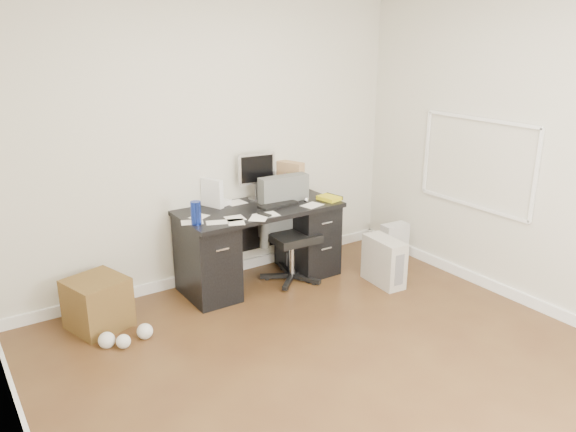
% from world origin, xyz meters
% --- Properties ---
extents(ground, '(4.00, 4.00, 0.00)m').
position_xyz_m(ground, '(0.00, 0.00, 0.00)').
color(ground, '#472A16').
rests_on(ground, ground).
extents(room_shell, '(4.02, 4.02, 2.71)m').
position_xyz_m(room_shell, '(0.03, 0.03, 1.66)').
color(room_shell, beige).
rests_on(room_shell, ground).
extents(desk, '(1.50, 0.70, 0.75)m').
position_xyz_m(desk, '(0.30, 1.65, 0.40)').
color(desk, black).
rests_on(desk, ground).
extents(loose_papers, '(1.10, 0.60, 0.00)m').
position_xyz_m(loose_papers, '(0.10, 1.60, 0.75)').
color(loose_papers, silver).
rests_on(loose_papers, desk).
extents(lcd_monitor, '(0.39, 0.26, 0.46)m').
position_xyz_m(lcd_monitor, '(0.41, 1.88, 0.98)').
color(lcd_monitor, '#B3B3B7').
rests_on(lcd_monitor, desk).
extents(keyboard, '(0.40, 0.17, 0.02)m').
position_xyz_m(keyboard, '(0.46, 1.58, 0.76)').
color(keyboard, black).
rests_on(keyboard, desk).
extents(computer_mouse, '(0.06, 0.06, 0.05)m').
position_xyz_m(computer_mouse, '(0.74, 1.53, 0.78)').
color(computer_mouse, '#B3B3B7').
rests_on(computer_mouse, desk).
extents(travel_mug, '(0.11, 0.11, 0.20)m').
position_xyz_m(travel_mug, '(-0.39, 1.52, 0.85)').
color(travel_mug, navy).
rests_on(travel_mug, desk).
extents(white_binder, '(0.18, 0.25, 0.26)m').
position_xyz_m(white_binder, '(-0.06, 1.89, 0.88)').
color(white_binder, white).
rests_on(white_binder, desk).
extents(magazine_file, '(0.22, 0.30, 0.32)m').
position_xyz_m(magazine_file, '(0.80, 1.88, 0.91)').
color(magazine_file, '#A57B50').
rests_on(magazine_file, desk).
extents(pen_cup, '(0.13, 0.13, 0.25)m').
position_xyz_m(pen_cup, '(0.68, 1.76, 0.87)').
color(pen_cup, '#583019').
rests_on(pen_cup, desk).
extents(yellow_book, '(0.19, 0.23, 0.04)m').
position_xyz_m(yellow_book, '(0.98, 1.48, 0.77)').
color(yellow_book, yellow).
rests_on(yellow_book, desk).
extents(paper_remote, '(0.23, 0.19, 0.02)m').
position_xyz_m(paper_remote, '(0.23, 1.41, 0.76)').
color(paper_remote, silver).
rests_on(paper_remote, desk).
extents(office_chair, '(0.59, 0.59, 1.00)m').
position_xyz_m(office_chair, '(0.58, 1.52, 0.50)').
color(office_chair, '#4F514F').
rests_on(office_chair, ground).
extents(pc_tower, '(0.23, 0.46, 0.45)m').
position_xyz_m(pc_tower, '(1.25, 0.97, 0.22)').
color(pc_tower, '#B4AFA3').
rests_on(pc_tower, ground).
extents(shopping_bag, '(0.30, 0.22, 0.38)m').
position_xyz_m(shopping_bag, '(1.77, 1.36, 0.19)').
color(shopping_bag, silver).
rests_on(shopping_bag, ground).
extents(wicker_basket, '(0.52, 0.52, 0.42)m').
position_xyz_m(wicker_basket, '(-1.24, 1.62, 0.21)').
color(wicker_basket, '#473115').
rests_on(wicker_basket, ground).
extents(desk_printer, '(0.36, 0.32, 0.19)m').
position_xyz_m(desk_printer, '(0.83, 1.82, 0.10)').
color(desk_printer, slate).
rests_on(desk_printer, ground).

